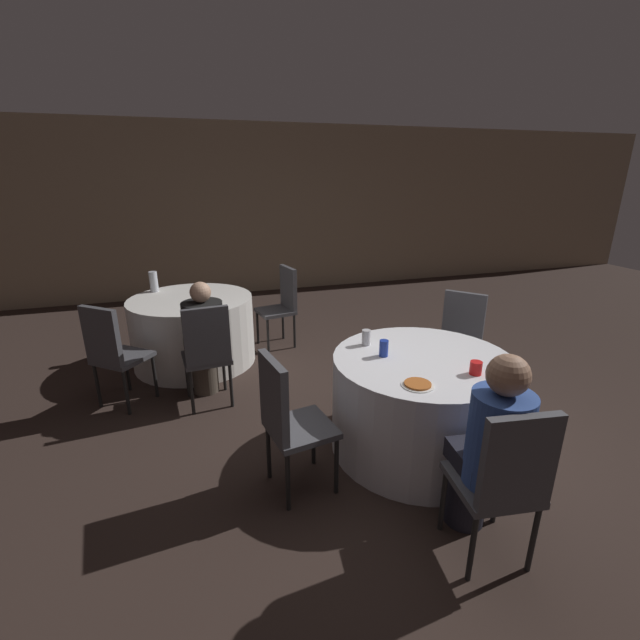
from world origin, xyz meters
The scene contains 17 objects.
ground_plane centered at (0.00, 0.00, 0.00)m, with size 16.00×16.00×0.00m, color #332621.
wall_back centered at (0.00, 4.85, 1.40)m, with size 16.00×0.06×2.80m.
table_near centered at (0.19, -0.15, 0.37)m, with size 1.31×1.31×0.74m.
table_far centered at (-1.38, 1.99, 0.37)m, with size 1.30×1.30×0.74m.
chair_near_west centered at (-0.87, -0.33, 0.57)m, with size 0.46×0.46×0.96m.
chair_near_northeast centered at (1.00, 0.56, 0.57)m, with size 0.56×0.56×0.96m.
chair_near_south centered at (0.05, -1.21, 0.57)m, with size 0.45×0.45×0.96m.
chair_far_south centered at (-1.28, 0.93, 0.57)m, with size 0.44×0.44×0.96m.
chair_far_southwest centered at (-2.07, 1.17, 0.57)m, with size 0.56×0.56×0.96m.
chair_far_east centered at (-0.33, 2.20, 0.57)m, with size 0.47×0.47×0.96m.
person_blue_shirt centered at (0.07, -1.04, 0.59)m, with size 0.34×0.50×1.18m.
person_black_shirt centered at (-1.30, 1.09, 0.58)m, with size 0.37×0.51×1.14m.
pizza_plate_near centered at (-0.06, -0.51, 0.75)m, with size 0.20×0.20×0.02m.
soda_can_blue centered at (-0.07, -0.03, 0.80)m, with size 0.07×0.07×0.12m.
soda_can_silver centered at (-0.11, 0.21, 0.80)m, with size 0.07×0.07×0.12m.
cup_near centered at (0.38, -0.48, 0.79)m, with size 0.08×0.08×0.09m.
bottle_far centered at (-1.76, 2.38, 0.85)m, with size 0.09×0.09×0.23m.
Camera 1 is at (-1.36, -2.62, 2.00)m, focal length 24.00 mm.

